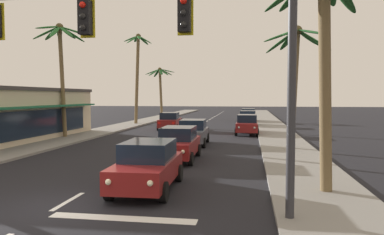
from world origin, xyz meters
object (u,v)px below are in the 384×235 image
Objects in this scene: palm_right_nearest at (324,25)px; sedan_oncoming_far at (170,121)px; sedan_lead_at_stop_bar at (148,165)px; palm_left_second at (61,51)px; sedan_fifth_in_queue at (193,132)px; sedan_third_in_queue at (178,143)px; palm_left_farthest at (160,81)px; sedan_parked_nearest_kerb at (248,118)px; palm_left_third at (137,65)px; sedan_parked_far_kerb at (248,115)px; palm_right_second at (295,61)px; sedan_parked_mid_kerb at (247,124)px; traffic_signal_mast at (147,33)px.

sedan_oncoming_far is at bearing 113.86° from palm_right_nearest.
sedan_lead_at_stop_bar is 0.51× the size of palm_left_second.
sedan_fifth_in_queue is 11.42m from sedan_oncoming_far.
sedan_third_in_queue is 0.58× the size of palm_left_farthest.
sedan_parked_nearest_kerb is 13.87m from palm_left_third.
sedan_fifth_in_queue and sedan_parked_nearest_kerb have the same top height.
palm_left_second is at bearing -124.54° from sedan_parked_far_kerb.
palm_right_nearest is (6.08, -11.88, 4.66)m from sedan_fifth_in_queue.
sedan_lead_at_stop_bar and sedan_parked_far_kerb have the same top height.
sedan_parked_far_kerb is (0.01, 6.58, 0.00)m from sedan_parked_nearest_kerb.
palm_right_second is at bearing -83.44° from sedan_parked_far_kerb.
sedan_parked_nearest_kerb is at bearing 89.82° from sedan_parked_mid_kerb.
palm_left_third is 14.48m from palm_left_farthest.
palm_left_second reaches higher than sedan_parked_far_kerb.
palm_left_second reaches higher than sedan_parked_nearest_kerb.
sedan_fifth_in_queue is 0.51× the size of palm_left_second.
sedan_parked_far_kerb is 0.43× the size of palm_left_third.
palm_right_nearest is (10.00, -22.61, 4.66)m from sedan_oncoming_far.
traffic_signal_mast is 9.70m from sedan_third_in_queue.
palm_left_third reaches higher than sedan_parked_mid_kerb.
sedan_parked_far_kerb is (3.30, 34.77, 0.00)m from sedan_lead_at_stop_bar.
palm_right_second is (15.32, -18.26, -1.49)m from palm_left_third.
palm_left_third reaches higher than sedan_fifth_in_queue.
sedan_fifth_in_queue is 0.43× the size of palm_left_third.
palm_left_third reaches higher than sedan_oncoming_far.
sedan_oncoming_far is at bearing -122.06° from sedan_parked_far_kerb.
sedan_fifth_in_queue is at bearing -72.37° from palm_left_farthest.
sedan_lead_at_stop_bar is at bearing -95.42° from sedan_parked_far_kerb.
palm_left_third is (1.60, 14.34, 0.13)m from palm_left_second.
palm_left_second is 17.42m from palm_right_second.
palm_left_second is (-10.70, 8.22, 5.86)m from sedan_third_in_queue.
traffic_signal_mast is 5.86m from palm_right_nearest.
sedan_third_in_queue is at bearing 95.72° from traffic_signal_mast.
sedan_parked_nearest_kerb is 0.59× the size of palm_right_nearest.
sedan_parked_far_kerb is at bearing -31.58° from palm_left_farthest.
palm_left_third is at bearing 111.97° from sedan_third_in_queue.
palm_right_nearest is (2.54, -19.23, 4.66)m from sedan_parked_mid_kerb.
sedan_third_in_queue is at bearing -145.36° from palm_right_second.
palm_left_third reaches higher than sedan_parked_far_kerb.
sedan_third_in_queue is at bearing 91.08° from sedan_lead_at_stop_bar.
palm_left_farthest is 1.03× the size of palm_right_second.
palm_left_third is at bearing 107.67° from traffic_signal_mast.
sedan_lead_at_stop_bar is 1.00× the size of sedan_parked_nearest_kerb.
sedan_parked_far_kerb is 0.51× the size of palm_left_second.
sedan_parked_mid_kerb is (3.38, 13.39, 0.00)m from sedan_third_in_queue.
palm_left_third reaches higher than palm_left_second.
sedan_parked_nearest_kerb is 6.58m from sedan_parked_far_kerb.
palm_right_second is at bearing -63.62° from palm_left_farthest.
sedan_parked_mid_kerb is 19.95m from palm_right_nearest.
palm_left_third is at bearing 178.10° from sedan_parked_nearest_kerb.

